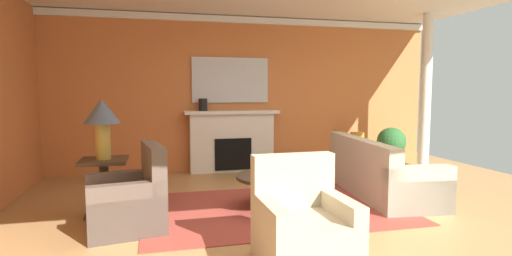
{
  "coord_description": "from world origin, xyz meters",
  "views": [
    {
      "loc": [
        -1.61,
        -4.63,
        1.56
      ],
      "look_at": [
        -0.21,
        1.04,
        1.0
      ],
      "focal_mm": 27.91,
      "sensor_mm": 36.0,
      "label": 1
    }
  ],
  "objects_px": {
    "fireplace": "(232,143)",
    "side_table": "(104,183)",
    "armchair_facing_fireplace": "(303,229)",
    "coffee_table": "(274,184)",
    "table_lamp": "(102,117)",
    "vase_tall_corner": "(357,150)",
    "vase_mantel_left": "(203,105)",
    "sofa": "(380,176)",
    "potted_plant": "(391,145)",
    "armchair_near_window": "(129,203)",
    "mantel_mirror": "(230,80)"
  },
  "relations": [
    {
      "from": "fireplace",
      "to": "potted_plant",
      "type": "distance_m",
      "value": 3.13
    },
    {
      "from": "mantel_mirror",
      "to": "potted_plant",
      "type": "bearing_deg",
      "value": -12.62
    },
    {
      "from": "coffee_table",
      "to": "table_lamp",
      "type": "xyz_separation_m",
      "value": [
        -2.13,
        0.3,
        0.89
      ]
    },
    {
      "from": "mantel_mirror",
      "to": "armchair_near_window",
      "type": "distance_m",
      "value": 3.75
    },
    {
      "from": "side_table",
      "to": "vase_tall_corner",
      "type": "relative_size",
      "value": 0.98
    },
    {
      "from": "side_table",
      "to": "potted_plant",
      "type": "height_order",
      "value": "potted_plant"
    },
    {
      "from": "armchair_near_window",
      "to": "table_lamp",
      "type": "xyz_separation_m",
      "value": [
        -0.34,
        0.65,
        0.92
      ]
    },
    {
      "from": "fireplace",
      "to": "side_table",
      "type": "relative_size",
      "value": 2.57
    },
    {
      "from": "mantel_mirror",
      "to": "side_table",
      "type": "xyz_separation_m",
      "value": [
        -2.04,
        -2.36,
        -1.35
      ]
    },
    {
      "from": "vase_tall_corner",
      "to": "coffee_table",
      "type": "bearing_deg",
      "value": -136.74
    },
    {
      "from": "side_table",
      "to": "vase_mantel_left",
      "type": "distance_m",
      "value": 2.79
    },
    {
      "from": "coffee_table",
      "to": "table_lamp",
      "type": "height_order",
      "value": "table_lamp"
    },
    {
      "from": "coffee_table",
      "to": "vase_tall_corner",
      "type": "height_order",
      "value": "vase_tall_corner"
    },
    {
      "from": "armchair_facing_fireplace",
      "to": "sofa",
      "type": "bearing_deg",
      "value": 44.72
    },
    {
      "from": "armchair_near_window",
      "to": "coffee_table",
      "type": "relative_size",
      "value": 0.95
    },
    {
      "from": "armchair_facing_fireplace",
      "to": "side_table",
      "type": "bearing_deg",
      "value": 134.98
    },
    {
      "from": "armchair_facing_fireplace",
      "to": "potted_plant",
      "type": "relative_size",
      "value": 1.14
    },
    {
      "from": "fireplace",
      "to": "mantel_mirror",
      "type": "relative_size",
      "value": 1.22
    },
    {
      "from": "sofa",
      "to": "vase_tall_corner",
      "type": "height_order",
      "value": "sofa"
    },
    {
      "from": "coffee_table",
      "to": "vase_mantel_left",
      "type": "relative_size",
      "value": 4.32
    },
    {
      "from": "sofa",
      "to": "coffee_table",
      "type": "distance_m",
      "value": 1.73
    },
    {
      "from": "sofa",
      "to": "armchair_near_window",
      "type": "distance_m",
      "value": 3.56
    },
    {
      "from": "armchair_facing_fireplace",
      "to": "coffee_table",
      "type": "relative_size",
      "value": 0.95
    },
    {
      "from": "armchair_facing_fireplace",
      "to": "coffee_table",
      "type": "distance_m",
      "value": 1.64
    },
    {
      "from": "sofa",
      "to": "mantel_mirror",
      "type": "bearing_deg",
      "value": 127.08
    },
    {
      "from": "coffee_table",
      "to": "table_lamp",
      "type": "distance_m",
      "value": 2.33
    },
    {
      "from": "sofa",
      "to": "armchair_facing_fireplace",
      "type": "bearing_deg",
      "value": -135.28
    },
    {
      "from": "coffee_table",
      "to": "vase_tall_corner",
      "type": "xyz_separation_m",
      "value": [
        2.38,
        2.24,
        0.02
      ]
    },
    {
      "from": "fireplace",
      "to": "vase_tall_corner",
      "type": "distance_m",
      "value": 2.5
    },
    {
      "from": "table_lamp",
      "to": "potted_plant",
      "type": "distance_m",
      "value": 5.43
    },
    {
      "from": "vase_mantel_left",
      "to": "side_table",
      "type": "bearing_deg",
      "value": -124.1
    },
    {
      "from": "mantel_mirror",
      "to": "side_table",
      "type": "distance_m",
      "value": 3.4
    },
    {
      "from": "fireplace",
      "to": "coffee_table",
      "type": "distance_m",
      "value": 2.55
    },
    {
      "from": "sofa",
      "to": "coffee_table",
      "type": "height_order",
      "value": "sofa"
    },
    {
      "from": "armchair_near_window",
      "to": "potted_plant",
      "type": "relative_size",
      "value": 1.14
    },
    {
      "from": "armchair_facing_fireplace",
      "to": "table_lamp",
      "type": "relative_size",
      "value": 1.27
    },
    {
      "from": "mantel_mirror",
      "to": "coffee_table",
      "type": "bearing_deg",
      "value": -87.99
    },
    {
      "from": "table_lamp",
      "to": "potted_plant",
      "type": "height_order",
      "value": "table_lamp"
    },
    {
      "from": "side_table",
      "to": "vase_tall_corner",
      "type": "distance_m",
      "value": 4.91
    },
    {
      "from": "vase_tall_corner",
      "to": "side_table",
      "type": "bearing_deg",
      "value": -156.68
    },
    {
      "from": "table_lamp",
      "to": "vase_mantel_left",
      "type": "bearing_deg",
      "value": 55.9
    },
    {
      "from": "vase_tall_corner",
      "to": "vase_mantel_left",
      "type": "bearing_deg",
      "value": 175.28
    },
    {
      "from": "armchair_near_window",
      "to": "vase_tall_corner",
      "type": "xyz_separation_m",
      "value": [
        4.18,
        2.6,
        0.05
      ]
    },
    {
      "from": "sofa",
      "to": "armchair_near_window",
      "type": "relative_size",
      "value": 2.29
    },
    {
      "from": "vase_tall_corner",
      "to": "mantel_mirror",
      "type": "bearing_deg",
      "value": 170.37
    },
    {
      "from": "armchair_facing_fireplace",
      "to": "side_table",
      "type": "xyz_separation_m",
      "value": [
        -1.92,
        1.92,
        0.09
      ]
    },
    {
      "from": "armchair_near_window",
      "to": "coffee_table",
      "type": "distance_m",
      "value": 1.83
    },
    {
      "from": "armchair_near_window",
      "to": "vase_tall_corner",
      "type": "bearing_deg",
      "value": 31.9
    },
    {
      "from": "side_table",
      "to": "armchair_near_window",
      "type": "bearing_deg",
      "value": -62.87
    },
    {
      "from": "sofa",
      "to": "potted_plant",
      "type": "distance_m",
      "value": 2.13
    }
  ]
}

